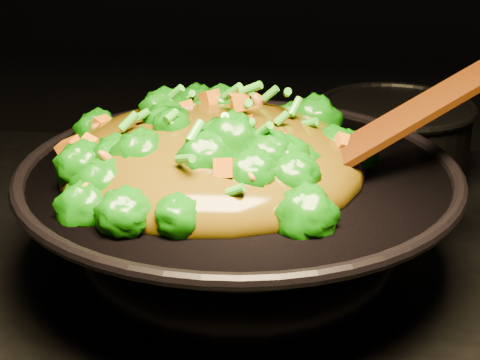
# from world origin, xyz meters

# --- Properties ---
(wok) EXTENTS (0.52, 0.52, 0.12)m
(wok) POSITION_xyz_m (-0.05, 0.05, 0.96)
(wok) COLOR black
(wok) RESTS_ON stovetop
(stir_fry) EXTENTS (0.36, 0.36, 0.10)m
(stir_fry) POSITION_xyz_m (-0.08, 0.05, 1.07)
(stir_fry) COLOR #0F5E06
(stir_fry) RESTS_ON wok
(spatula) EXTENTS (0.23, 0.16, 0.10)m
(spatula) POSITION_xyz_m (0.08, 0.06, 1.06)
(spatula) COLOR #3A1206
(spatula) RESTS_ON wok
(back_pot) EXTENTS (0.20, 0.20, 0.11)m
(back_pot) POSITION_xyz_m (0.12, 0.32, 0.96)
(back_pot) COLOR black
(back_pot) RESTS_ON stovetop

